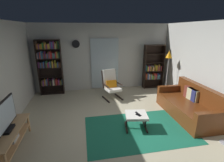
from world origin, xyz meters
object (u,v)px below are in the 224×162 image
Objects in this scene: television at (4,117)px; bookshelf_near_tv at (50,64)px; ottoman at (136,117)px; tv_remote at (137,113)px; cell_phone at (138,115)px; wall_clock at (76,44)px; tv_stand at (9,137)px; floor_lamp_by_shelf at (169,58)px; leather_sofa at (190,105)px; lounge_armchair at (111,84)px; bookshelf_near_sofa at (153,69)px.

television is 3.17m from bookshelf_near_tv.
television is 1.65× the size of ottoman.
television is at bearing 170.61° from tv_remote.
wall_clock is (-1.46, 3.03, 1.46)m from cell_phone.
wall_clock is at bearing 115.69° from ottoman.
tv_stand is 5.32m from floor_lamp_by_shelf.
leather_sofa is 14.04× the size of cell_phone.
tv_remote is at bearing -169.32° from leather_sofa.
bookshelf_near_tv is at bearing 158.72° from lounge_armchair.
television is 3.40m from lounge_armchair.
bookshelf_near_sofa is 3.03× the size of ottoman.
floor_lamp_by_shelf reaches higher than leather_sofa.
bookshelf_near_tv is 1.04× the size of leather_sofa.
floor_lamp_by_shelf reaches higher than lounge_armchair.
tv_remote is 0.09× the size of floor_lamp_by_shelf.
television is 3.69m from wall_clock.
floor_lamp_by_shelf is at bearing -15.48° from wall_clock.
ottoman is at bearing -168.81° from leather_sofa.
television is 2.84m from tv_remote.
ottoman is at bearing 5.81° from television.
bookshelf_near_tv reaches higher than ottoman.
bookshelf_near_sofa reaches higher than tv_remote.
television is 4.53m from leather_sofa.
lounge_armchair reaches higher than cell_phone.
bookshelf_near_sofa is 1.75× the size of lounge_armchair.
tv_stand is 3.84m from wall_clock.
bookshelf_near_sofa is at bearing 35.06° from tv_stand.
tv_stand reaches higher than cell_phone.
lounge_armchair is at bearing -178.67° from floor_lamp_by_shelf.
bookshelf_near_tv is at bearing 148.69° from leather_sofa.
bookshelf_near_tv is at bearing -172.45° from wall_clock.
ottoman is (-1.65, -2.82, -0.47)m from bookshelf_near_sofa.
television reaches higher than lounge_armchair.
cell_phone is at bearing -119.39° from bookshelf_near_sofa.
floor_lamp_by_shelf is (2.15, 0.05, 0.85)m from lounge_armchair.
floor_lamp_by_shelf is (4.30, -0.79, 0.25)m from bookshelf_near_tv.
bookshelf_near_sofa is 3.26m from tv_remote.
television is 5.25m from floor_lamp_by_shelf.
ottoman is (0.27, -2.00, -0.21)m from lounge_armchair.
wall_clock is at bearing 100.79° from tv_remote.
bookshelf_near_sofa is 12.75× the size of cell_phone.
floor_lamp_by_shelf reaches higher than tv_remote.
bookshelf_near_tv is 3.86m from cell_phone.
bookshelf_near_sofa is at bearing 91.14° from leather_sofa.
television reaches higher than ottoman.
lounge_armchair is at bearing -156.89° from bookshelf_near_sofa.
tv_stand is 5.42m from bookshelf_near_sofa.
tv_stand is 1.33× the size of lounge_armchair.
bookshelf_near_sofa is at bearing 35.09° from television.
lounge_armchair is (2.15, -0.84, -0.60)m from bookshelf_near_tv.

